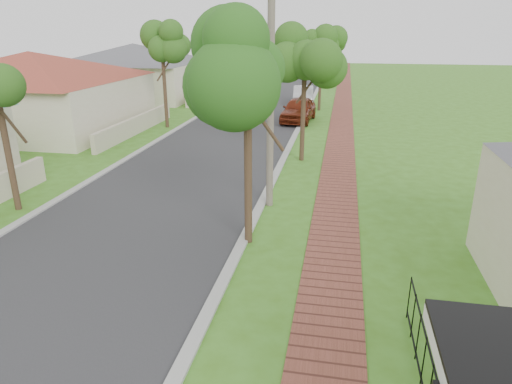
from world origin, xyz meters
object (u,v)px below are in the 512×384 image
Objects in this scene: parked_car_red at (298,110)px; near_tree at (248,73)px; parked_car_white at (303,96)px; utility_pole at (271,85)px.

near_tree is (0.40, -18.33, 4.02)m from parked_car_red.
parked_car_red is 6.82m from parked_car_white.
near_tree is (0.71, -25.14, 4.07)m from parked_car_white.
parked_car_white is 25.48m from near_tree.
parked_car_red is 0.77× the size of near_tree.
parked_car_red is 18.77m from near_tree.
near_tree reaches higher than parked_car_red.
utility_pole is (0.53, -15.33, 3.38)m from parked_car_red.
parked_car_red is 15.70m from utility_pole.
parked_car_white is at bearing 92.18° from utility_pole.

